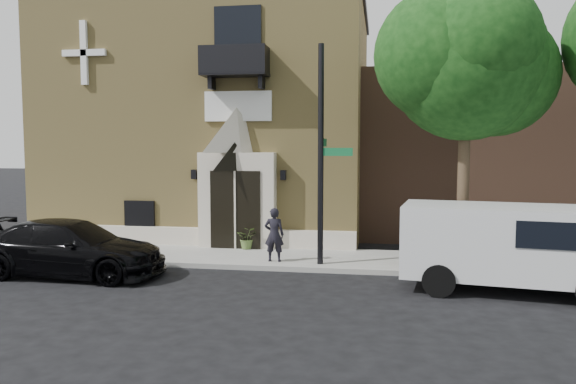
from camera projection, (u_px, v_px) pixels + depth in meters
name	position (u px, v px, depth m)	size (l,w,h in m)	color
ground	(248.00, 270.00, 16.17)	(120.00, 120.00, 0.00)	black
sidewalk	(290.00, 258.00, 17.48)	(42.00, 3.00, 0.15)	gray
church	(222.00, 121.00, 24.08)	(12.20, 11.01, 9.30)	tan
street_tree_left	(468.00, 61.00, 15.03)	(4.97, 4.38, 7.77)	#38281C
black_sedan	(71.00, 248.00, 15.48)	(2.16, 5.31, 1.54)	black
cargo_van	(520.00, 245.00, 13.65)	(5.46, 2.81, 2.13)	silver
street_sign	(321.00, 155.00, 16.10)	(1.00, 1.01, 6.31)	black
fire_hydrant	(454.00, 256.00, 15.44)	(0.49, 0.39, 0.86)	red
dumpster	(546.00, 249.00, 15.54)	(2.04, 1.56, 1.18)	#0E3417
planter	(248.00, 238.00, 18.64)	(0.67, 0.58, 0.74)	#567235
pedestrian_near	(274.00, 235.00, 16.64)	(0.59, 0.38, 1.61)	black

